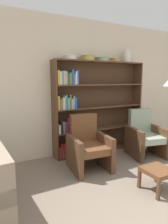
% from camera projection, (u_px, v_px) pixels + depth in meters
% --- Properties ---
extents(wall_back, '(12.00, 0.06, 2.75)m').
position_uv_depth(wall_back, '(87.00, 87.00, 4.26)').
color(wall_back, beige).
rests_on(wall_back, ground).
extents(bookshelf, '(2.06, 0.30, 1.91)m').
position_uv_depth(bookshelf, '(92.00, 108.00, 4.19)').
color(bookshelf, brown).
rests_on(bookshelf, ground).
extents(bowl_cream, '(0.28, 0.28, 0.08)m').
position_uv_depth(bowl_cream, '(70.00, 57.00, 3.79)').
color(bowl_cream, silver).
rests_on(bowl_cream, bookshelf).
extents(bowl_olive, '(0.29, 0.29, 0.10)m').
position_uv_depth(bowl_olive, '(88.00, 58.00, 3.96)').
color(bowl_olive, tan).
rests_on(bowl_olive, bookshelf).
extents(bowl_slate, '(0.30, 0.30, 0.08)m').
position_uv_depth(bowl_slate, '(102.00, 59.00, 4.12)').
color(bowl_slate, gray).
rests_on(bowl_slate, bookshelf).
extents(bowl_terracotta, '(0.23, 0.23, 0.08)m').
position_uv_depth(bowl_terracotta, '(115.00, 60.00, 4.28)').
color(bowl_terracotta, tan).
rests_on(bowl_terracotta, bookshelf).
extents(vase_tall, '(0.17, 0.17, 0.29)m').
position_uv_depth(vase_tall, '(127.00, 57.00, 4.41)').
color(vase_tall, silver).
rests_on(vase_tall, bookshelf).
extents(armchair_leather, '(0.70, 0.74, 0.93)m').
position_uv_depth(armchair_leather, '(88.00, 146.00, 3.47)').
color(armchair_leather, brown).
rests_on(armchair_leather, ground).
extents(armchair_cushioned, '(0.78, 0.81, 0.93)m').
position_uv_depth(armchair_cushioned, '(145.00, 136.00, 4.08)').
color(armchair_cushioned, brown).
rests_on(armchair_cushioned, ground).
extents(footstool, '(0.39, 0.39, 0.32)m').
position_uv_depth(footstool, '(158.00, 172.00, 2.77)').
color(footstool, brown).
rests_on(footstool, ground).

